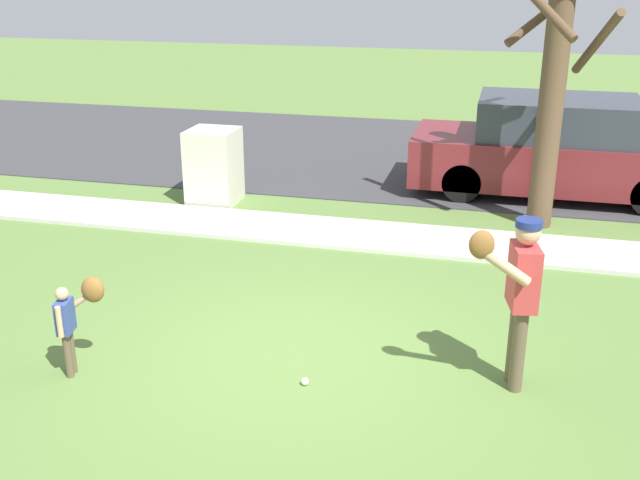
{
  "coord_description": "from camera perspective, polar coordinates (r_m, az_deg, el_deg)",
  "views": [
    {
      "loc": [
        1.93,
        -6.53,
        3.82
      ],
      "look_at": [
        0.1,
        0.75,
        1.0
      ],
      "focal_mm": 42.39,
      "sensor_mm": 36.0,
      "label": 1
    }
  ],
  "objects": [
    {
      "name": "ground_plane",
      "position": [
        10.9,
        3.03,
        0.07
      ],
      "size": [
        48.0,
        48.0,
        0.0
      ],
      "primitive_type": "plane",
      "color": "#567538"
    },
    {
      "name": "sidewalk_strip",
      "position": [
        10.98,
        3.14,
        0.4
      ],
      "size": [
        36.0,
        1.2,
        0.06
      ],
      "primitive_type": "cube",
      "color": "beige",
      "rests_on": "ground"
    },
    {
      "name": "road_surface",
      "position": [
        15.72,
        6.7,
        6.45
      ],
      "size": [
        36.0,
        6.8,
        0.02
      ],
      "primitive_type": "cube",
      "color": "#38383A",
      "rests_on": "ground"
    },
    {
      "name": "person_adult",
      "position": [
        7.05,
        14.76,
        -3.34
      ],
      "size": [
        0.66,
        0.71,
        1.66
      ],
      "rotation": [
        0.0,
        0.0,
        -2.94
      ],
      "color": "brown",
      "rests_on": "ground"
    },
    {
      "name": "person_child",
      "position": [
        7.58,
        -18.04,
        -5.28
      ],
      "size": [
        0.42,
        0.44,
        0.98
      ],
      "rotation": [
        0.0,
        0.0,
        0.2
      ],
      "color": "brown",
      "rests_on": "ground"
    },
    {
      "name": "baseball",
      "position": [
        7.3,
        -1.15,
        -10.63
      ],
      "size": [
        0.07,
        0.07,
        0.07
      ],
      "primitive_type": "sphere",
      "color": "white",
      "rests_on": "ground"
    },
    {
      "name": "utility_cabinet",
      "position": [
        12.51,
        -8.02,
        5.53
      ],
      "size": [
        0.77,
        0.78,
        1.22
      ],
      "primitive_type": "cube",
      "color": "beige",
      "rests_on": "ground"
    },
    {
      "name": "street_tree_near",
      "position": [
        11.41,
        17.26,
        11.69
      ],
      "size": [
        1.84,
        1.88,
        4.14
      ],
      "color": "brown",
      "rests_on": "ground"
    },
    {
      "name": "parked_suv_maroon",
      "position": [
        13.37,
        17.31,
        6.58
      ],
      "size": [
        4.7,
        1.9,
        1.63
      ],
      "color": "maroon",
      "rests_on": "road_surface"
    }
  ]
}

